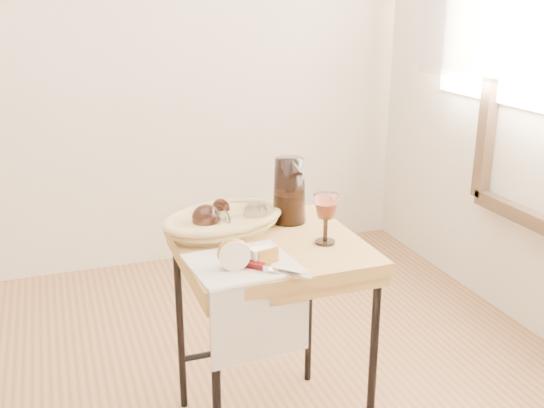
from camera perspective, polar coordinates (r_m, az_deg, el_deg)
name	(u,v)px	position (r m, az deg, el deg)	size (l,w,h in m)	color
side_table	(270,342)	(1.95, -0.20, -12.41)	(0.52, 0.52, 0.66)	olive
tea_towel	(242,264)	(1.66, -2.73, -5.44)	(0.27, 0.24, 0.01)	white
bread_basket	(224,223)	(1.88, -4.36, -1.70)	(0.35, 0.24, 0.05)	#9C865B
goblet_lying_a	(213,214)	(1.88, -5.41, -0.87)	(0.14, 0.08, 0.08)	#3F211C
goblet_lying_b	(243,216)	(1.87, -2.69, -1.07)	(0.12, 0.08, 0.08)	white
pitcher	(289,190)	(1.93, 1.57, 1.25)	(0.15, 0.23, 0.24)	black
wine_goblet	(326,219)	(1.77, 4.90, -1.35)	(0.07, 0.07, 0.15)	white
apple_half	(234,253)	(1.61, -3.52, -4.48)	(0.09, 0.04, 0.08)	red
apple_wedge	(261,255)	(1.65, -0.96, -4.64)	(0.06, 0.03, 0.04)	white
table_knife	(270,268)	(1.60, -0.15, -5.87)	(0.21, 0.02, 0.02)	silver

